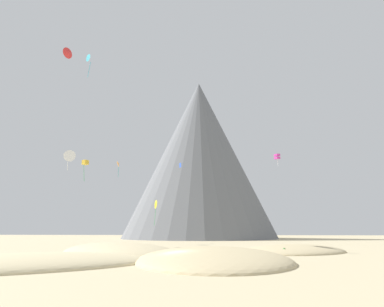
{
  "coord_description": "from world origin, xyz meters",
  "views": [
    {
      "loc": [
        5.37,
        -37.12,
        3.54
      ],
      "look_at": [
        -2.45,
        45.61,
        21.79
      ],
      "focal_mm": 32.51,
      "sensor_mm": 36.0,
      "label": 1
    }
  ],
  "objects_px": {
    "kite_cyan_high": "(89,59)",
    "kite_white_mid": "(70,156)",
    "bush_mid_center": "(258,257)",
    "kite_red_high": "(68,53)",
    "rock_massif": "(199,169)",
    "kite_yellow_low": "(155,204)",
    "kite_orange_mid": "(118,164)",
    "bush_near_right": "(142,252)",
    "kite_magenta_mid": "(277,157)",
    "kite_gold_mid": "(85,163)",
    "bush_low_patch": "(284,251)",
    "kite_blue_mid": "(180,165)"
  },
  "relations": [
    {
      "from": "kite_blue_mid",
      "to": "bush_near_right",
      "type": "bearing_deg",
      "value": 165.17
    },
    {
      "from": "bush_mid_center",
      "to": "kite_white_mid",
      "type": "height_order",
      "value": "kite_white_mid"
    },
    {
      "from": "kite_red_high",
      "to": "bush_near_right",
      "type": "bearing_deg",
      "value": -88.16
    },
    {
      "from": "kite_orange_mid",
      "to": "kite_cyan_high",
      "type": "bearing_deg",
      "value": 162.44
    },
    {
      "from": "kite_cyan_high",
      "to": "rock_massif",
      "type": "bearing_deg",
      "value": -64.6
    },
    {
      "from": "kite_gold_mid",
      "to": "kite_yellow_low",
      "type": "relative_size",
      "value": 0.77
    },
    {
      "from": "kite_cyan_high",
      "to": "kite_white_mid",
      "type": "relative_size",
      "value": 1.19
    },
    {
      "from": "bush_near_right",
      "to": "kite_red_high",
      "type": "distance_m",
      "value": 44.48
    },
    {
      "from": "kite_cyan_high",
      "to": "kite_gold_mid",
      "type": "bearing_deg",
      "value": -33.77
    },
    {
      "from": "kite_cyan_high",
      "to": "kite_white_mid",
      "type": "xyz_separation_m",
      "value": [
        -5.46,
        6.34,
        -19.13
      ]
    },
    {
      "from": "bush_low_patch",
      "to": "kite_cyan_high",
      "type": "relative_size",
      "value": 0.4
    },
    {
      "from": "kite_blue_mid",
      "to": "kite_orange_mid",
      "type": "xyz_separation_m",
      "value": [
        -19.26,
        10.71,
        2.67
      ]
    },
    {
      "from": "rock_massif",
      "to": "bush_mid_center",
      "type": "bearing_deg",
      "value": -82.01
    },
    {
      "from": "kite_cyan_high",
      "to": "kite_yellow_low",
      "type": "xyz_separation_m",
      "value": [
        10.11,
        22.44,
        -28.41
      ]
    },
    {
      "from": "bush_near_right",
      "to": "kite_white_mid",
      "type": "relative_size",
      "value": 0.51
    },
    {
      "from": "kite_white_mid",
      "to": "kite_cyan_high",
      "type": "bearing_deg",
      "value": 110.65
    },
    {
      "from": "kite_blue_mid",
      "to": "kite_orange_mid",
      "type": "distance_m",
      "value": 22.19
    },
    {
      "from": "kite_yellow_low",
      "to": "kite_orange_mid",
      "type": "height_order",
      "value": "kite_orange_mid"
    },
    {
      "from": "rock_massif",
      "to": "kite_magenta_mid",
      "type": "height_order",
      "value": "rock_massif"
    },
    {
      "from": "rock_massif",
      "to": "kite_white_mid",
      "type": "bearing_deg",
      "value": -106.05
    },
    {
      "from": "bush_mid_center",
      "to": "kite_magenta_mid",
      "type": "distance_m",
      "value": 55.34
    },
    {
      "from": "bush_mid_center",
      "to": "bush_near_right",
      "type": "height_order",
      "value": "bush_mid_center"
    },
    {
      "from": "bush_low_patch",
      "to": "kite_orange_mid",
      "type": "relative_size",
      "value": 0.44
    },
    {
      "from": "kite_red_high",
      "to": "kite_blue_mid",
      "type": "height_order",
      "value": "kite_red_high"
    },
    {
      "from": "bush_low_patch",
      "to": "kite_red_high",
      "type": "distance_m",
      "value": 57.07
    },
    {
      "from": "rock_massif",
      "to": "kite_red_high",
      "type": "distance_m",
      "value": 86.8
    },
    {
      "from": "rock_massif",
      "to": "kite_blue_mid",
      "type": "relative_size",
      "value": 66.06
    },
    {
      "from": "kite_yellow_low",
      "to": "kite_red_high",
      "type": "bearing_deg",
      "value": -60.33
    },
    {
      "from": "bush_low_patch",
      "to": "kite_magenta_mid",
      "type": "bearing_deg",
      "value": 81.74
    },
    {
      "from": "kite_cyan_high",
      "to": "kite_orange_mid",
      "type": "xyz_separation_m",
      "value": [
        -2.75,
        31.84,
        -16.14
      ]
    },
    {
      "from": "kite_white_mid",
      "to": "kite_orange_mid",
      "type": "bearing_deg",
      "value": -116.17
    },
    {
      "from": "bush_low_patch",
      "to": "rock_massif",
      "type": "height_order",
      "value": "rock_massif"
    },
    {
      "from": "bush_low_patch",
      "to": "rock_massif",
      "type": "distance_m",
      "value": 99.95
    },
    {
      "from": "kite_gold_mid",
      "to": "kite_white_mid",
      "type": "relative_size",
      "value": 1.11
    },
    {
      "from": "kite_orange_mid",
      "to": "bush_low_patch",
      "type": "bearing_deg",
      "value": -160.1
    },
    {
      "from": "kite_red_high",
      "to": "kite_gold_mid",
      "type": "distance_m",
      "value": 24.16
    },
    {
      "from": "bush_mid_center",
      "to": "rock_massif",
      "type": "bearing_deg",
      "value": 97.99
    },
    {
      "from": "kite_white_mid",
      "to": "kite_gold_mid",
      "type": "bearing_deg",
      "value": -123.3
    },
    {
      "from": "kite_gold_mid",
      "to": "kite_orange_mid",
      "type": "height_order",
      "value": "kite_orange_mid"
    },
    {
      "from": "bush_low_patch",
      "to": "kite_gold_mid",
      "type": "bearing_deg",
      "value": 150.94
    },
    {
      "from": "bush_near_right",
      "to": "bush_low_patch",
      "type": "relative_size",
      "value": 1.08
    },
    {
      "from": "bush_mid_center",
      "to": "kite_magenta_mid",
      "type": "bearing_deg",
      "value": 78.11
    },
    {
      "from": "bush_near_right",
      "to": "kite_yellow_low",
      "type": "bearing_deg",
      "value": 98.02
    },
    {
      "from": "kite_red_high",
      "to": "rock_massif",
      "type": "bearing_deg",
      "value": 11.76
    },
    {
      "from": "bush_mid_center",
      "to": "kite_red_high",
      "type": "height_order",
      "value": "kite_red_high"
    },
    {
      "from": "bush_low_patch",
      "to": "rock_massif",
      "type": "xyz_separation_m",
      "value": [
        -19.14,
        93.85,
        28.59
      ]
    },
    {
      "from": "kite_cyan_high",
      "to": "kite_blue_mid",
      "type": "xyz_separation_m",
      "value": [
        16.51,
        21.14,
        -18.8
      ]
    },
    {
      "from": "bush_mid_center",
      "to": "bush_low_patch",
      "type": "bearing_deg",
      "value": 64.15
    },
    {
      "from": "kite_white_mid",
      "to": "kite_blue_mid",
      "type": "height_order",
      "value": "kite_white_mid"
    },
    {
      "from": "kite_gold_mid",
      "to": "kite_cyan_high",
      "type": "distance_m",
      "value": 23.22
    }
  ]
}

